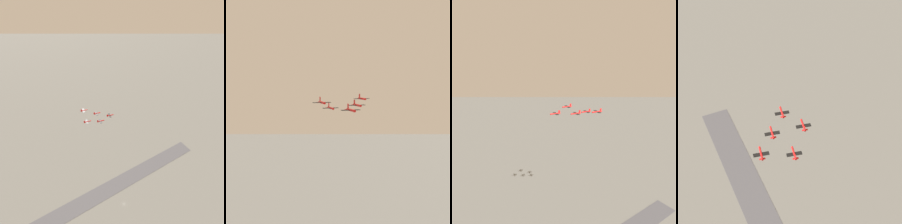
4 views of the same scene
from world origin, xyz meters
The scene contains 7 objects.
ground_plane centered at (0.00, 0.00, 0.00)m, with size 3000.00×3000.00×0.00m, color #60605B.
runway_strip centered at (-0.15, -33.84, 0.10)m, with size 366.95×85.75×0.20m.
jet_0 centered at (0.14, -33.95, 165.87)m, with size 7.80×7.58×2.63m.
jet_1 centered at (9.73, -45.59, 166.46)m, with size 7.80×7.58×2.63m.
jet_2 centered at (14.98, -31.22, 167.94)m, with size 7.80×7.58×2.63m.
jet_3 centered at (19.32, -57.24, 168.26)m, with size 7.80×7.58×2.63m.
jet_4 centered at (24.56, -42.87, 164.30)m, with size 7.80×7.58×2.63m.
Camera 1 is at (91.60, 81.60, 293.26)m, focal length 28.00 mm.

